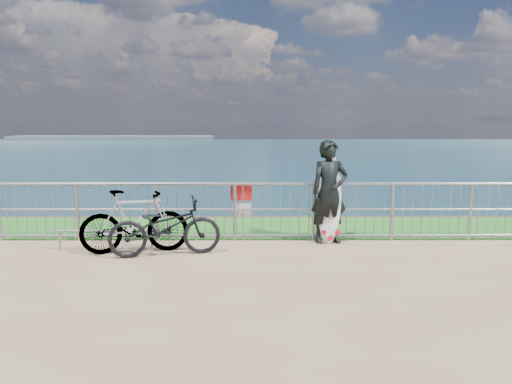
{
  "coord_description": "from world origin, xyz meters",
  "views": [
    {
      "loc": [
        -0.12,
        -7.76,
        2.31
      ],
      "look_at": [
        -0.1,
        1.2,
        1.0
      ],
      "focal_mm": 35.0,
      "sensor_mm": 36.0,
      "label": 1
    }
  ],
  "objects_px": {
    "surfer": "(329,192)",
    "bicycle_near": "(165,227)",
    "surfboard": "(330,202)",
    "bicycle_far": "(134,221)"
  },
  "relations": [
    {
      "from": "surfer",
      "to": "bicycle_far",
      "type": "relative_size",
      "value": 1.04
    },
    {
      "from": "surfer",
      "to": "surfboard",
      "type": "relative_size",
      "value": 1.15
    },
    {
      "from": "surfer",
      "to": "surfboard",
      "type": "distance_m",
      "value": 0.19
    },
    {
      "from": "surfboard",
      "to": "bicycle_near",
      "type": "height_order",
      "value": "surfboard"
    },
    {
      "from": "surfer",
      "to": "bicycle_far",
      "type": "bearing_deg",
      "value": -179.76
    },
    {
      "from": "surfer",
      "to": "bicycle_far",
      "type": "xyz_separation_m",
      "value": [
        -3.48,
        -0.73,
        -0.41
      ]
    },
    {
      "from": "surfboard",
      "to": "surfer",
      "type": "bearing_deg",
      "value": 160.2
    },
    {
      "from": "surfer",
      "to": "bicycle_near",
      "type": "relative_size",
      "value": 1.02
    },
    {
      "from": "surfboard",
      "to": "bicycle_near",
      "type": "relative_size",
      "value": 0.89
    },
    {
      "from": "bicycle_near",
      "to": "bicycle_far",
      "type": "relative_size",
      "value": 1.02
    }
  ]
}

